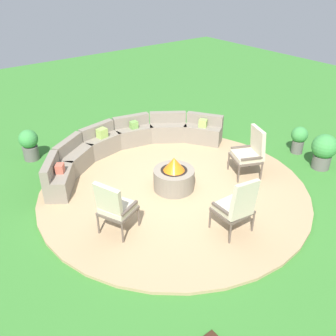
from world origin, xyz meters
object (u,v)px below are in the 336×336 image
at_px(fire_pit, 174,177).
at_px(potted_plant_2, 299,138).
at_px(lounge_chair_front_left, 114,206).
at_px(curved_stone_bench, 127,144).
at_px(potted_plant_1, 324,150).
at_px(potted_plant_0, 29,144).
at_px(lounge_chair_front_right, 237,206).
at_px(lounge_chair_back_left, 250,151).

xyz_separation_m(fire_pit, potted_plant_2, (3.49, -0.52, 0.06)).
bearing_deg(lounge_chair_front_left, potted_plant_2, 65.54).
distance_m(curved_stone_bench, potted_plant_1, 4.54).
relative_size(fire_pit, potted_plant_0, 1.12).
relative_size(fire_pit, potted_plant_1, 1.02).
bearing_deg(fire_pit, potted_plant_2, -8.42).
xyz_separation_m(potted_plant_0, potted_plant_1, (5.14, -4.48, 0.05)).
relative_size(curved_stone_bench, lounge_chair_front_right, 4.29).
xyz_separation_m(fire_pit, potted_plant_1, (3.28, -1.31, 0.12)).
distance_m(lounge_chair_back_left, potted_plant_2, 1.85).
height_order(potted_plant_0, potted_plant_2, potted_plant_0).
bearing_deg(fire_pit, lounge_chair_back_left, -18.19).
xyz_separation_m(lounge_chair_front_left, lounge_chair_back_left, (3.33, -0.05, 0.01)).
distance_m(lounge_chair_front_left, lounge_chair_back_left, 3.33).
relative_size(fire_pit, lounge_chair_back_left, 0.77).
bearing_deg(lounge_chair_back_left, fire_pit, 96.07).
distance_m(curved_stone_bench, potted_plant_2, 4.20).
distance_m(fire_pit, potted_plant_1, 3.54).
distance_m(lounge_chair_front_left, potted_plant_2, 5.17).
height_order(lounge_chair_front_left, potted_plant_0, lounge_chair_front_left).
distance_m(curved_stone_bench, lounge_chair_front_left, 2.91).
relative_size(lounge_chair_front_right, potted_plant_2, 1.62).
xyz_separation_m(lounge_chair_back_left, potted_plant_0, (-3.52, 3.71, -0.21)).
relative_size(curved_stone_bench, potted_plant_1, 5.74).
bearing_deg(lounge_chair_front_right, potted_plant_0, 112.50).
bearing_deg(lounge_chair_front_left, curved_stone_bench, 119.88).
bearing_deg(curved_stone_bench, potted_plant_2, -34.42).
distance_m(fire_pit, lounge_chair_front_right, 1.77).
bearing_deg(lounge_chair_back_left, lounge_chair_front_left, 113.36).
relative_size(curved_stone_bench, lounge_chair_back_left, 4.34).
height_order(fire_pit, potted_plant_2, fire_pit).
height_order(lounge_chair_front_left, potted_plant_2, lounge_chair_front_left).
relative_size(lounge_chair_back_left, potted_plant_1, 1.32).
height_order(fire_pit, lounge_chair_back_left, lounge_chair_back_left).
bearing_deg(lounge_chair_front_right, curved_stone_bench, 91.10).
bearing_deg(curved_stone_bench, fire_pit, -90.93).
height_order(lounge_chair_front_right, potted_plant_1, lounge_chair_front_right).
relative_size(lounge_chair_front_left, lounge_chair_front_right, 0.97).
bearing_deg(curved_stone_bench, lounge_chair_front_left, -125.92).
bearing_deg(potted_plant_0, potted_plant_1, -41.05).
height_order(lounge_chair_front_left, lounge_chair_back_left, lounge_chair_back_left).
bearing_deg(curved_stone_bench, lounge_chair_back_left, -55.84).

